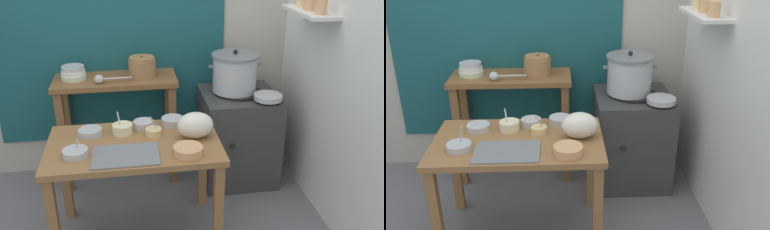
{
  "view_description": "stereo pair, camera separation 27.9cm",
  "coord_description": "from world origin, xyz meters",
  "views": [
    {
      "loc": [
        -0.0,
        -2.33,
        1.94
      ],
      "look_at": [
        0.4,
        0.2,
        0.82
      ],
      "focal_mm": 38.72,
      "sensor_mm": 36.0,
      "label": 1
    },
    {
      "loc": [
        0.27,
        -2.36,
        1.94
      ],
      "look_at": [
        0.4,
        0.2,
        0.82
      ],
      "focal_mm": 38.72,
      "sensor_mm": 36.0,
      "label": 2
    }
  ],
  "objects": [
    {
      "name": "serving_tray",
      "position": [
        -0.05,
        -0.12,
        0.72
      ],
      "size": [
        0.4,
        0.28,
        0.01
      ],
      "primitive_type": "cube",
      "color": "slate",
      "rests_on": "prep_table"
    },
    {
      "name": "bowl_stack_enamel",
      "position": [
        -0.43,
        0.86,
        0.95
      ],
      "size": [
        0.2,
        0.2,
        0.11
      ],
      "color": "#B7D1AD",
      "rests_on": "back_shelf_table"
    },
    {
      "name": "prep_bowl_3",
      "position": [
        -0.35,
        -0.07,
        0.75
      ],
      "size": [
        0.15,
        0.15,
        0.17
      ],
      "color": "#B7BABF",
      "rests_on": "prep_table"
    },
    {
      "name": "prep_bowl_4",
      "position": [
        0.32,
        -0.16,
        0.75
      ],
      "size": [
        0.18,
        0.18,
        0.05
      ],
      "color": "tan",
      "rests_on": "prep_table"
    },
    {
      "name": "wide_pan",
      "position": [
        1.04,
        0.49,
        0.8
      ],
      "size": [
        0.22,
        0.22,
        0.04
      ],
      "primitive_type": "cylinder",
      "color": "#B7BABF",
      "rests_on": "stove_block"
    },
    {
      "name": "clay_pot",
      "position": [
        0.1,
        0.83,
        0.98
      ],
      "size": [
        0.21,
        0.21,
        0.19
      ],
      "color": "olive",
      "rests_on": "back_shelf_table"
    },
    {
      "name": "prep_bowl_6",
      "position": [
        0.28,
        0.28,
        0.75
      ],
      "size": [
        0.15,
        0.15,
        0.05
      ],
      "color": "#B7BABF",
      "rests_on": "prep_table"
    },
    {
      "name": "prep_bowl_2",
      "position": [
        -0.28,
        0.2,
        0.74
      ],
      "size": [
        0.15,
        0.15,
        0.04
      ],
      "color": "#B7BABF",
      "rests_on": "prep_table"
    },
    {
      "name": "back_shelf_table",
      "position": [
        -0.11,
        0.83,
        0.68
      ],
      "size": [
        0.96,
        0.4,
        0.9
      ],
      "color": "brown",
      "rests_on": "ground"
    },
    {
      "name": "wall_back",
      "position": [
        0.08,
        1.1,
        1.3
      ],
      "size": [
        4.4,
        0.12,
        2.6
      ],
      "color": "#B2ADA3",
      "rests_on": "ground"
    },
    {
      "name": "stove_block",
      "position": [
        0.87,
        0.7,
        0.38
      ],
      "size": [
        0.6,
        0.61,
        0.78
      ],
      "color": "#383838",
      "rests_on": "ground"
    },
    {
      "name": "plastic_bag",
      "position": [
        0.4,
        0.06,
        0.81
      ],
      "size": [
        0.24,
        0.17,
        0.17
      ],
      "primitive_type": "ellipsoid",
      "color": "silver",
      "rests_on": "prep_table"
    },
    {
      "name": "prep_bowl_0",
      "position": [
        0.13,
        0.13,
        0.75
      ],
      "size": [
        0.11,
        0.11,
        0.15
      ],
      "color": "#E5C684",
      "rests_on": "prep_table"
    },
    {
      "name": "prep_bowl_5",
      "position": [
        0.07,
        0.26,
        0.75
      ],
      "size": [
        0.14,
        0.14,
        0.05
      ],
      "color": "#B7BABF",
      "rests_on": "prep_table"
    },
    {
      "name": "prep_table",
      "position": [
        -0.0,
        0.05,
        0.61
      ],
      "size": [
        1.1,
        0.66,
        0.72
      ],
      "color": "olive",
      "rests_on": "ground"
    },
    {
      "name": "wall_right",
      "position": [
        1.4,
        0.2,
        1.3
      ],
      "size": [
        0.3,
        3.2,
        2.6
      ],
      "color": "silver",
      "rests_on": "ground"
    },
    {
      "name": "steamer_pot",
      "position": [
        0.83,
        0.72,
        0.93
      ],
      "size": [
        0.42,
        0.37,
        0.34
      ],
      "color": "#B7BABF",
      "rests_on": "stove_block"
    },
    {
      "name": "ladle",
      "position": [
        -0.22,
        0.72,
        0.94
      ],
      "size": [
        0.28,
        0.07,
        0.07
      ],
      "color": "#B7BABF",
      "rests_on": "back_shelf_table"
    },
    {
      "name": "prep_bowl_1",
      "position": [
        -0.07,
        0.19,
        0.76
      ],
      "size": [
        0.13,
        0.13,
        0.15
      ],
      "color": "beige",
      "rests_on": "prep_table"
    }
  ]
}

